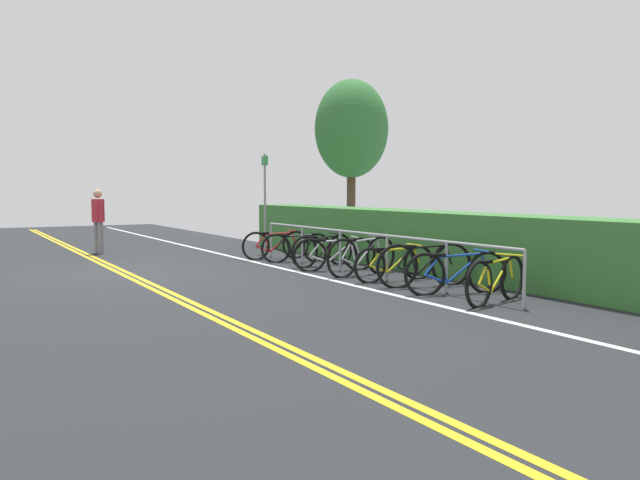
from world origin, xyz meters
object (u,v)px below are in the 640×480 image
at_px(bicycle_3, 335,254).
at_px(bicycle_5, 395,263).
at_px(bike_rack, 362,242).
at_px(bicycle_4, 362,256).
at_px(bicycle_1, 296,248).
at_px(bicycle_7, 456,273).
at_px(bicycle_0, 276,245).
at_px(sign_post_near, 265,194).
at_px(tree_near_left, 351,129).
at_px(bicycle_6, 425,265).
at_px(bicycle_2, 322,250).
at_px(bicycle_8, 496,280).
at_px(pedestrian, 98,217).

height_order(bicycle_3, bicycle_5, bicycle_3).
height_order(bike_rack, bicycle_4, bike_rack).
xyz_separation_m(bicycle_1, bicycle_7, (5.21, 0.08, 0.01)).
relative_size(bicycle_0, sign_post_near, 0.66).
bearing_deg(tree_near_left, bicycle_0, -55.28).
bearing_deg(bicycle_6, bike_rack, -176.26).
height_order(bicycle_1, bicycle_4, bicycle_4).
height_order(bike_rack, bicycle_2, bike_rack).
height_order(bicycle_1, bicycle_2, bicycle_2).
xyz_separation_m(bicycle_0, sign_post_near, (-1.45, 0.41, 1.20)).
height_order(bike_rack, tree_near_left, tree_near_left).
xyz_separation_m(bicycle_1, bicycle_8, (6.11, 0.03, 0.01)).
distance_m(bicycle_0, bicycle_6, 5.21).
height_order(bicycle_5, bicycle_6, bicycle_6).
distance_m(bicycle_5, bicycle_6, 0.80).
bearing_deg(sign_post_near, bicycle_0, -15.64).
height_order(bicycle_3, bicycle_8, bicycle_3).
distance_m(bike_rack, sign_post_near, 5.01).
xyz_separation_m(bicycle_0, bicycle_4, (3.47, 0.13, 0.04)).
relative_size(bike_rack, bicycle_2, 4.84).
relative_size(bicycle_6, pedestrian, 1.06).
height_order(bicycle_5, tree_near_left, tree_near_left).
distance_m(bicycle_5, tree_near_left, 8.58).
distance_m(bike_rack, bicycle_5, 0.99).
relative_size(bicycle_4, bicycle_5, 1.03).
relative_size(bicycle_6, bicycle_8, 1.09).
height_order(bicycle_0, bicycle_7, bicycle_7).
bearing_deg(pedestrian, bicycle_8, 18.83).
bearing_deg(bicycle_2, sign_post_near, 177.05).
bearing_deg(bicycle_0, tree_near_left, 124.72).
height_order(bicycle_8, sign_post_near, sign_post_near).
height_order(bike_rack, bicycle_8, bike_rack).
bearing_deg(pedestrian, bicycle_7, 20.76).
height_order(pedestrian, tree_near_left, tree_near_left).
height_order(bicycle_2, bicycle_6, bicycle_6).
relative_size(bicycle_0, tree_near_left, 0.34).
distance_m(bike_rack, bicycle_2, 1.72).
bearing_deg(tree_near_left, pedestrian, -95.63).
height_order(bicycle_6, bicycle_7, bicycle_6).
bearing_deg(bicycle_6, bicycle_5, -177.31).
bearing_deg(bicycle_3, bicycle_8, 1.19).
bearing_deg(bicycle_5, sign_post_near, 178.07).
bearing_deg(bicycle_2, bicycle_8, -1.16).
bearing_deg(bike_rack, bicycle_8, 0.02).
xyz_separation_m(bicycle_0, bicycle_7, (6.05, 0.19, 0.01)).
xyz_separation_m(bicycle_4, bicycle_8, (3.48, 0.01, -0.03)).
relative_size(bicycle_6, sign_post_near, 0.68).
height_order(bike_rack, bicycle_6, bike_rack).
xyz_separation_m(bicycle_3, bicycle_6, (2.59, 0.20, 0.03)).
bearing_deg(bicycle_7, sign_post_near, 178.33).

